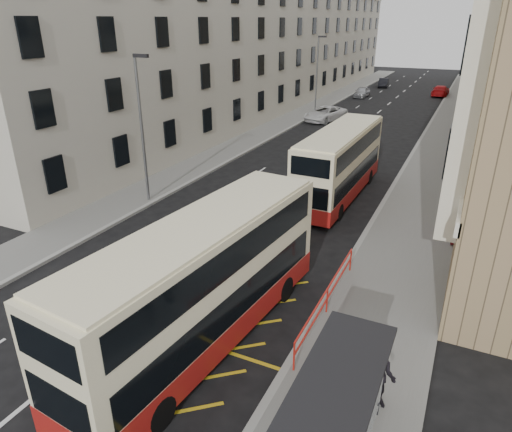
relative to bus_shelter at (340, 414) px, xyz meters
The scene contains 19 objects.
ground 8.62m from the bus_shelter, behind, with size 200.00×200.00×0.00m, color black.
pavement_right 30.46m from the bus_shelter, 90.65° to the left, with size 4.00×120.00×0.15m, color slate.
pavement_left 34.34m from the bus_shelter, 117.53° to the left, with size 3.00×120.00×0.15m, color slate.
kerb_right 30.55m from the bus_shelter, 94.41° to the left, with size 0.25×120.00×0.15m, color gray.
kerb_left 33.67m from the bus_shelter, 115.26° to the left, with size 0.25×120.00×0.15m, color gray.
road_markings 46.20m from the bus_shelter, 100.42° to the left, with size 10.00×110.00×0.01m, color silver, non-canonical shape.
terrace_left 50.98m from the bus_shelter, 115.38° to the left, with size 9.18×79.00×13.25m.
bus_shelter is the anchor object (origin of this frame).
guard_railing 6.61m from the bus_shelter, 108.82° to the left, with size 0.06×6.56×1.01m.
street_lamp_near 19.38m from the bus_shelter, 139.86° to the left, with size 0.93×0.18×8.00m.
street_lamp_far 44.94m from the bus_shelter, 109.12° to the left, with size 0.93×0.18×8.00m.
double_decker_front 6.11m from the bus_shelter, 149.38° to the left, with size 3.49×10.91×4.28m.
double_decker_rear 18.49m from the bus_shelter, 105.82° to the left, with size 2.53×10.28×4.08m.
pedestrian_mid 2.87m from the bus_shelter, 81.56° to the left, with size 0.89×0.70×1.84m, color black.
pedestrian_far 3.73m from the bus_shelter, 95.49° to the left, with size 0.94×0.39×1.60m, color black.
white_van 40.72m from the bus_shelter, 107.78° to the left, with size 2.47×5.37×1.49m, color silver.
car_silver 57.38m from the bus_shelter, 102.77° to the left, with size 1.60×3.98×1.36m, color #A9ABB0.
car_dark 68.35m from the bus_shelter, 100.13° to the left, with size 1.39×3.98×1.31m, color black.
car_red 61.52m from the bus_shelter, 92.96° to the left, with size 2.01×4.96×1.44m, color #A3090B.
Camera 1 is at (9.81, -7.60, 9.78)m, focal length 32.00 mm.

